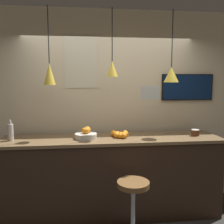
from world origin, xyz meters
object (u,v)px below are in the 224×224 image
Objects in this scene: bar_stool at (133,199)px; juice_bottle at (11,132)px; fruit_bowl at (86,135)px; mounted_tv at (187,87)px; spread_jar at (195,133)px.

juice_bottle is (-1.49, 0.59, 0.70)m from bar_stool.
bar_stool is 1.02m from fruit_bowl.
juice_bottle is at bearing 158.29° from bar_stool.
mounted_tv is (1.04, 1.02, 1.25)m from bar_stool.
spread_jar reaches higher than bar_stool.
juice_bottle is 2.45× the size of spread_jar.
bar_stool is 0.89× the size of mounted_tv.
fruit_bowl is at bearing -165.19° from mounted_tv.
mounted_tv is at bearing 84.41° from spread_jar.
fruit_bowl is (-0.52, 0.60, 0.64)m from bar_stool.
fruit_bowl is at bearing 131.10° from bar_stool.
juice_bottle is at bearing 180.00° from spread_jar.
juice_bottle is (-0.97, -0.01, 0.06)m from fruit_bowl.
fruit_bowl is 2.65× the size of spread_jar.
spread_jar is (1.00, 0.59, 0.63)m from bar_stool.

